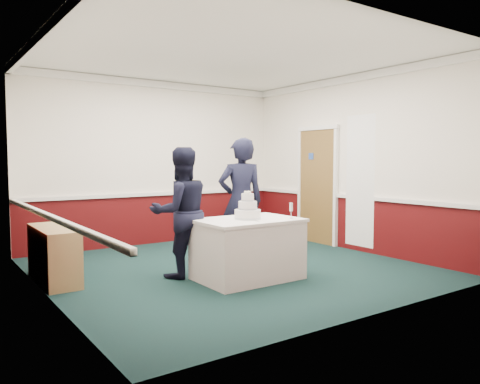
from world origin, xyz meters
TOP-DOWN VIEW (x-y plane):
  - ground at (0.00, 0.00)m, footprint 5.00×5.00m
  - room_shell at (0.08, 0.61)m, footprint 5.00×5.00m
  - sideboard at (-2.28, 0.66)m, footprint 0.41×1.20m
  - cake_table at (-0.16, -0.63)m, footprint 1.32×0.92m
  - wedding_cake at (-0.16, -0.63)m, footprint 0.35×0.35m
  - cake_knife at (-0.19, -0.83)m, footprint 0.05×0.22m
  - champagne_flute at (0.34, -0.91)m, footprint 0.05×0.05m
  - person_man at (-0.82, -0.03)m, footprint 0.90×0.74m
  - person_woman at (0.26, 0.13)m, footprint 0.79×0.64m

SIDE VIEW (x-z plane):
  - ground at x=0.00m, z-range 0.00..0.00m
  - sideboard at x=-2.28m, z-range 0.00..0.70m
  - cake_table at x=-0.16m, z-range 0.01..0.80m
  - cake_knife at x=-0.19m, z-range 0.79..0.79m
  - person_man at x=-0.82m, z-range 0.00..1.72m
  - wedding_cake at x=-0.16m, z-range 0.72..1.08m
  - champagne_flute at x=0.34m, z-range 0.83..1.03m
  - person_woman at x=0.26m, z-range 0.00..1.87m
  - room_shell at x=0.08m, z-range 0.47..3.47m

